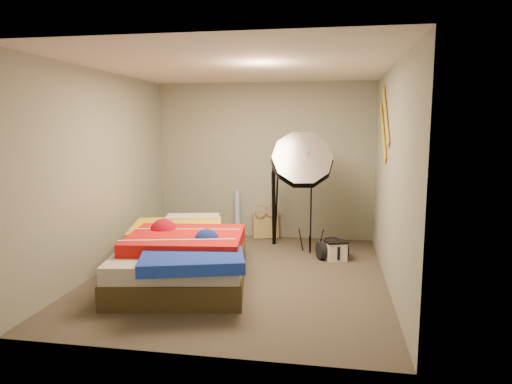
% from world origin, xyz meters
% --- Properties ---
extents(floor, '(4.00, 4.00, 0.00)m').
position_xyz_m(floor, '(0.00, 0.00, 0.00)').
color(floor, '#4E453A').
rests_on(floor, ground).
extents(ceiling, '(4.00, 4.00, 0.00)m').
position_xyz_m(ceiling, '(0.00, 0.00, 2.50)').
color(ceiling, silver).
rests_on(ceiling, wall_back).
extents(wall_back, '(3.50, 0.00, 3.50)m').
position_xyz_m(wall_back, '(0.00, 2.00, 1.25)').
color(wall_back, gray).
rests_on(wall_back, floor).
extents(wall_front, '(3.50, 0.00, 3.50)m').
position_xyz_m(wall_front, '(0.00, -2.00, 1.25)').
color(wall_front, gray).
rests_on(wall_front, floor).
extents(wall_left, '(0.00, 4.00, 4.00)m').
position_xyz_m(wall_left, '(-1.75, 0.00, 1.25)').
color(wall_left, gray).
rests_on(wall_left, floor).
extents(wall_right, '(0.00, 4.00, 4.00)m').
position_xyz_m(wall_right, '(1.75, 0.00, 1.25)').
color(wall_right, gray).
rests_on(wall_right, floor).
extents(tote_bag, '(0.44, 0.29, 0.42)m').
position_xyz_m(tote_bag, '(0.04, 1.90, 0.20)').
color(tote_bag, tan).
rests_on(tote_bag, floor).
extents(wrapping_roll, '(0.14, 0.24, 0.78)m').
position_xyz_m(wrapping_roll, '(-0.43, 1.88, 0.39)').
color(wrapping_roll, '#5787CA').
rests_on(wrapping_roll, floor).
extents(camera_case, '(0.30, 0.26, 0.25)m').
position_xyz_m(camera_case, '(1.17, 0.80, 0.13)').
color(camera_case, white).
rests_on(camera_case, floor).
extents(duffel_bag, '(0.46, 0.38, 0.25)m').
position_xyz_m(duffel_bag, '(1.12, 0.89, 0.12)').
color(duffel_bag, black).
rests_on(duffel_bag, floor).
extents(wall_stripe_upper, '(0.02, 0.91, 0.78)m').
position_xyz_m(wall_stripe_upper, '(1.73, 0.60, 1.95)').
color(wall_stripe_upper, gold).
rests_on(wall_stripe_upper, wall_right).
extents(wall_stripe_lower, '(0.02, 0.91, 0.78)m').
position_xyz_m(wall_stripe_lower, '(1.73, 0.85, 1.75)').
color(wall_stripe_lower, gold).
rests_on(wall_stripe_lower, wall_right).
extents(bed, '(1.83, 2.38, 0.60)m').
position_xyz_m(bed, '(-0.62, -0.25, 0.30)').
color(bed, '#45361E').
rests_on(bed, floor).
extents(photo_umbrella, '(1.04, 0.71, 1.84)m').
position_xyz_m(photo_umbrella, '(0.67, 1.07, 1.32)').
color(photo_umbrella, black).
rests_on(photo_umbrella, floor).
extents(camera_tripod, '(0.08, 0.08, 1.24)m').
position_xyz_m(camera_tripod, '(0.22, 1.53, 0.71)').
color(camera_tripod, black).
rests_on(camera_tripod, floor).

